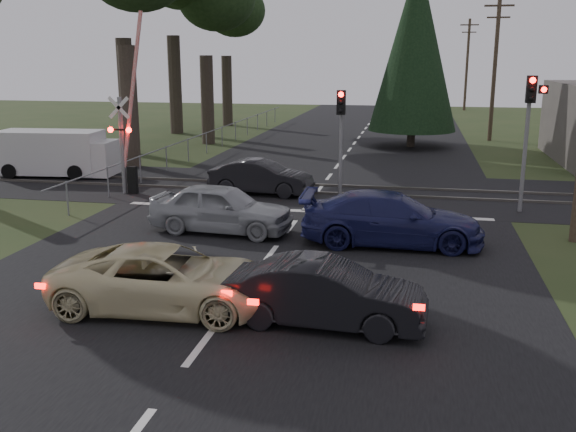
% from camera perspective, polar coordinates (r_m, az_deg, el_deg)
% --- Properties ---
extents(ground, '(120.00, 120.00, 0.00)m').
position_cam_1_polar(ground, '(14.99, -4.14, -6.77)').
color(ground, '#283819').
rests_on(ground, ground).
extents(road, '(14.00, 100.00, 0.01)m').
position_cam_1_polar(road, '(24.39, 2.08, 1.41)').
color(road, black).
rests_on(road, ground).
extents(rail_corridor, '(120.00, 8.00, 0.01)m').
position_cam_1_polar(rail_corridor, '(26.32, 2.78, 2.34)').
color(rail_corridor, black).
rests_on(rail_corridor, ground).
extents(stop_line, '(13.00, 0.35, 0.00)m').
position_cam_1_polar(stop_line, '(22.66, 1.34, 0.46)').
color(stop_line, silver).
rests_on(stop_line, ground).
extents(rail_near, '(120.00, 0.12, 0.10)m').
position_cam_1_polar(rail_near, '(25.54, 2.51, 2.08)').
color(rail_near, '#59544C').
rests_on(rail_near, ground).
extents(rail_far, '(120.00, 0.12, 0.10)m').
position_cam_1_polar(rail_far, '(27.09, 3.03, 2.77)').
color(rail_far, '#59544C').
rests_on(rail_far, ground).
extents(crossing_signal, '(1.62, 0.38, 6.96)m').
position_cam_1_polar(crossing_signal, '(25.99, -14.10, 6.38)').
color(crossing_signal, slate).
rests_on(crossing_signal, ground).
extents(traffic_signal_right, '(0.68, 0.48, 4.70)m').
position_cam_1_polar(traffic_signal_right, '(23.37, 20.72, 8.20)').
color(traffic_signal_right, slate).
rests_on(traffic_signal_right, ground).
extents(traffic_signal_center, '(0.32, 0.48, 4.10)m').
position_cam_1_polar(traffic_signal_center, '(24.47, 4.73, 8.06)').
color(traffic_signal_center, slate).
rests_on(traffic_signal_center, ground).
extents(utility_pole_mid, '(1.80, 0.26, 9.00)m').
position_cam_1_polar(utility_pole_mid, '(43.76, 17.91, 12.55)').
color(utility_pole_mid, '#4C3D2D').
rests_on(utility_pole_mid, ground).
extents(utility_pole_far, '(1.80, 0.26, 9.00)m').
position_cam_1_polar(utility_pole_far, '(68.67, 15.63, 12.97)').
color(utility_pole_far, '#4C3D2D').
rests_on(utility_pole_far, ground).
extents(euc_tree_e, '(6.00, 6.00, 13.20)m').
position_cam_1_polar(euc_tree_e, '(51.84, -5.62, 18.55)').
color(euc_tree_e, '#473D33').
rests_on(euc_tree_e, ground).
extents(conifer_tree, '(5.20, 5.20, 11.00)m').
position_cam_1_polar(conifer_tree, '(39.51, 11.24, 14.70)').
color(conifer_tree, '#473D33').
rests_on(conifer_tree, ground).
extents(fence_left, '(0.10, 36.00, 1.20)m').
position_cam_1_polar(fence_left, '(38.20, -6.52, 5.89)').
color(fence_left, slate).
rests_on(fence_left, ground).
extents(cream_coupe, '(5.00, 2.52, 1.36)m').
position_cam_1_polar(cream_coupe, '(14.03, -10.75, -5.52)').
color(cream_coupe, beige).
rests_on(cream_coupe, ground).
extents(dark_hatchback, '(4.11, 1.62, 1.33)m').
position_cam_1_polar(dark_hatchback, '(13.01, 3.37, -6.92)').
color(dark_hatchback, black).
rests_on(dark_hatchback, ground).
extents(silver_car, '(4.56, 2.15, 1.51)m').
position_cam_1_polar(silver_car, '(19.89, -5.93, 0.68)').
color(silver_car, gray).
rests_on(silver_car, ground).
extents(blue_sedan, '(5.29, 2.31, 1.51)m').
position_cam_1_polar(blue_sedan, '(18.71, 9.21, -0.27)').
color(blue_sedan, '#191B4B').
rests_on(blue_sedan, ground).
extents(dark_car_far, '(4.19, 1.81, 1.34)m').
position_cam_1_polar(dark_car_far, '(25.40, -2.39, 3.45)').
color(dark_car_far, black).
rests_on(dark_car_far, ground).
extents(white_van, '(5.42, 2.39, 2.06)m').
position_cam_1_polar(white_van, '(31.07, -19.69, 5.27)').
color(white_van, silver).
rests_on(white_van, ground).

